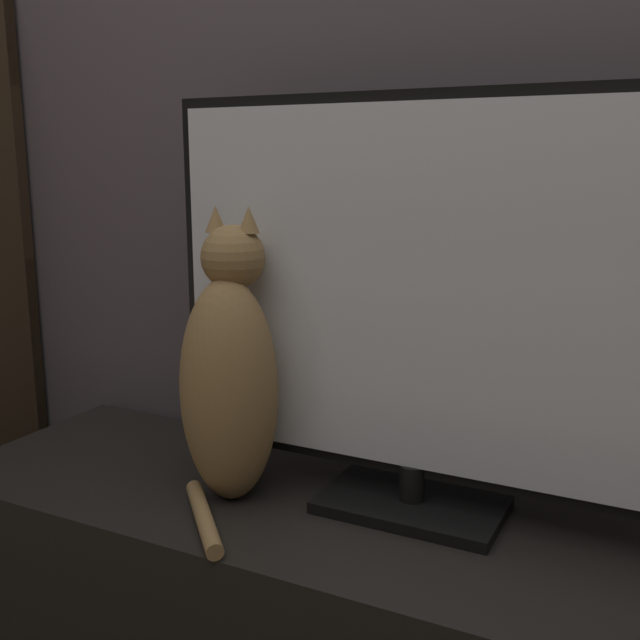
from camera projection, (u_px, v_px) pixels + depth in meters
wall_back at (403, 28)px, 1.37m from camera, size 4.80×0.05×2.60m
tv_stand at (333, 630)px, 1.34m from camera, size 1.49×0.48×0.48m
tv at (418, 305)px, 1.21m from camera, size 0.90×0.18×0.69m
cat at (230, 378)px, 1.29m from camera, size 0.21×0.30×0.51m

